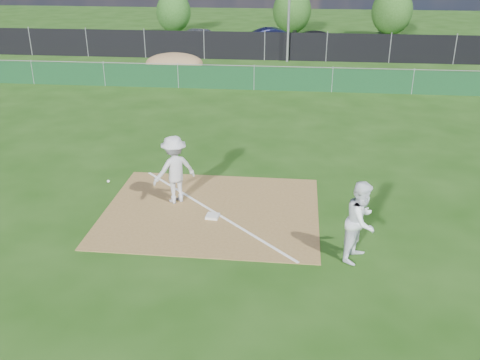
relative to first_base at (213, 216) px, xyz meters
name	(u,v)px	position (x,y,z in m)	size (l,w,h in m)	color
ground	(244,118)	(-0.10, 9.41, -0.06)	(90.00, 90.00, 0.00)	#193F0D
infield_dirt	(211,211)	(-0.10, 0.41, -0.05)	(6.00, 5.00, 0.02)	brown
foul_line	(211,210)	(-0.10, 0.41, -0.03)	(0.08, 7.00, 0.01)	white
green_fence	(254,79)	(-0.10, 14.41, 0.54)	(44.00, 0.05, 1.20)	#0E3519
dirt_mound	(174,63)	(-5.10, 17.91, 0.53)	(3.38, 2.60, 1.17)	olive
black_fence	(265,46)	(-0.10, 22.41, 0.84)	(46.00, 0.04, 1.80)	black
parking_lot	(269,47)	(-0.10, 27.41, -0.05)	(46.00, 9.00, 0.01)	black
first_base	(213,216)	(0.00, 0.00, 0.00)	(0.35, 0.35, 0.07)	silver
play_at_first	(174,170)	(-1.23, 0.91, 0.96)	(2.69, 1.38, 1.99)	silver
runner	(361,221)	(3.79, -1.65, 0.94)	(0.97, 0.75, 1.99)	white
car_left	(203,38)	(-4.85, 26.27, 0.69)	(1.74, 4.33, 1.47)	#A6A9AE
car_mid	(276,38)	(0.44, 27.14, 0.66)	(1.49, 4.28, 1.41)	#111433
car_right	(321,40)	(3.70, 27.27, 0.56)	(1.70, 4.18, 1.21)	black
tree_left	(174,12)	(-8.57, 33.28, 1.71)	(2.89, 2.89, 3.43)	#382316
tree_mid	(292,11)	(1.40, 33.72, 1.88)	(3.17, 3.17, 3.76)	#382316
tree_right	(392,11)	(9.56, 33.72, 1.95)	(3.28, 3.28, 3.89)	#382316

